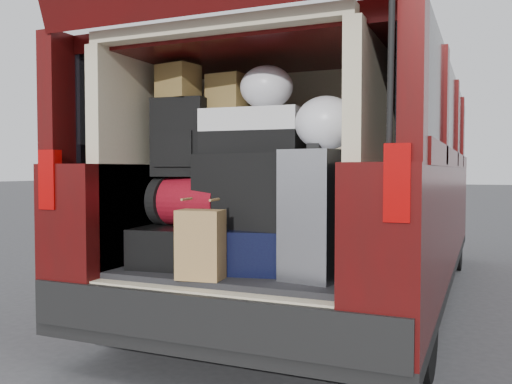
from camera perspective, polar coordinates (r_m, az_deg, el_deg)
ground at (r=2.91m, az=-2.52°, el=-19.23°), size 80.00×80.00×0.00m
minivan at (r=4.45m, az=7.83°, el=0.28°), size 1.90×5.35×2.77m
load_floor at (r=3.06m, az=-0.25°, el=-12.70°), size 1.24×1.05×0.55m
black_hardshell at (r=3.03m, az=-8.09°, el=-5.54°), size 0.45×0.57×0.21m
navy_hardshell at (r=2.85m, az=0.30°, el=-5.94°), size 0.50×0.57×0.22m
silver_roller at (r=2.63m, az=6.85°, el=-2.30°), size 0.32×0.45×0.61m
kraft_bag at (r=2.59m, az=-5.86°, el=-5.53°), size 0.23×0.16×0.33m
red_duffel at (r=3.01m, az=-6.72°, el=-0.96°), size 0.44×0.32×0.27m
black_soft_case at (r=2.83m, az=-0.65°, el=0.13°), size 0.58×0.41×0.38m
backpack at (r=3.05m, az=-7.82°, el=5.68°), size 0.32×0.21×0.43m
twotone_duffel at (r=2.88m, az=-0.21°, el=6.35°), size 0.54×0.30×0.24m
grocery_sack_lower at (r=3.08m, az=-8.20°, el=11.39°), size 0.23×0.20×0.18m
grocery_sack_upper at (r=3.03m, az=-2.94°, el=10.32°), size 0.22×0.19×0.20m
plastic_bag_center at (r=2.89m, az=1.12°, el=10.96°), size 0.32×0.31×0.23m
plastic_bag_right at (r=2.62m, az=7.36°, el=7.21°), size 0.33×0.31×0.26m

